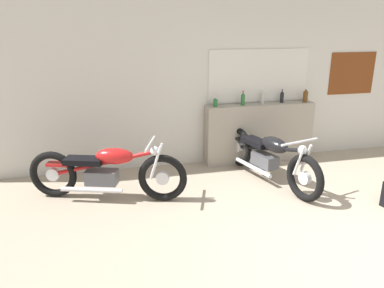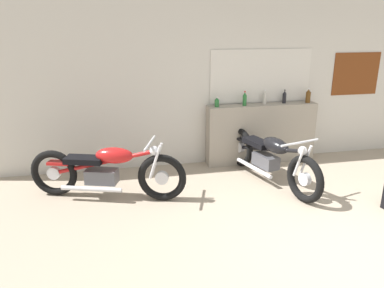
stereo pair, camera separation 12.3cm
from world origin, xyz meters
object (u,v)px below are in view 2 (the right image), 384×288
Objects in this scene: motorcycle_red at (106,170)px; motorcycle_black at (269,157)px; bottle_left_center at (245,99)px; bottle_right_center at (284,97)px; bottle_center at (265,98)px; bottle_leftmost at (217,102)px; bottle_rightmost at (308,96)px.

motorcycle_black is at bearing 1.54° from motorcycle_red.
motorcycle_black is 1.01× the size of motorcycle_red.
bottle_left_center reaches higher than motorcycle_red.
bottle_right_center reaches higher than motorcycle_red.
motorcycle_red is (-3.04, -0.98, -0.72)m from bottle_right_center.
bottle_right_center is at bearing 55.49° from motorcycle_black.
motorcycle_black is (-0.27, -0.91, -0.73)m from bottle_center.
motorcycle_black is at bearing -55.33° from bottle_leftmost.
bottle_leftmost is 1.64m from bottle_rightmost.
bottle_left_center is 0.11× the size of motorcycle_red.
bottle_rightmost is 0.12× the size of motorcycle_black.
bottle_rightmost reaches higher than motorcycle_black.
motorcycle_black is (-0.63, -0.91, -0.72)m from bottle_right_center.
bottle_center is at bearing 73.69° from motorcycle_black.
bottle_center is 0.11× the size of motorcycle_black.
bottle_left_center is 0.95× the size of bottle_rightmost.
bottle_leftmost is 0.86m from bottle_center.
bottle_left_center is at bearing 179.67° from bottle_rightmost.
bottle_rightmost is at bearing 39.40° from motorcycle_black.
bottle_center reaches higher than bottle_right_center.
bottle_rightmost is 1.54m from motorcycle_black.
bottle_center is 0.96× the size of bottle_rightmost.
bottle_center reaches higher than bottle_leftmost.
bottle_left_center is at bearing 21.98° from motorcycle_red.
bottle_right_center is 1.32m from motorcycle_black.
motorcycle_black is (0.59, -0.86, -0.69)m from bottle_leftmost.
motorcycle_black is (-1.05, -0.86, -0.73)m from bottle_rightmost.
bottle_rightmost reaches higher than bottle_left_center.
bottle_rightmost is (1.64, 0.00, 0.04)m from bottle_leftmost.
bottle_right_center is at bearing -0.17° from bottle_center.
bottle_left_center is at bearing -173.21° from bottle_center.
bottle_center is at bearing 19.99° from motorcycle_red.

